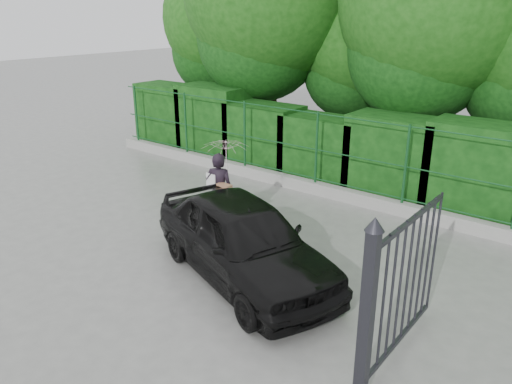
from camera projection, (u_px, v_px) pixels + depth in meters
The scene contains 8 objects.
ground at pixel (173, 252), 9.64m from camera, with size 80.00×80.00×0.00m, color gray.
kerb at pixel (302, 184), 12.90m from camera, with size 14.00×0.25×0.30m, color #9E9E99.
fence at pixel (310, 147), 12.41m from camera, with size 14.13×0.06×1.80m.
hedge at pixel (321, 144), 13.39m from camera, with size 14.20×1.20×2.21m.
trees at pixel (411, 1), 13.08m from camera, with size 17.10×6.15×8.08m.
gate at pixel (385, 294), 6.02m from camera, with size 0.22×2.33×2.36m.
woman at pixel (223, 170), 10.31m from camera, with size 0.98×0.98×1.94m.
car at pixel (243, 239), 8.53m from camera, with size 1.70×4.22×1.44m, color black.
Camera 1 is at (6.61, -5.79, 4.43)m, focal length 35.00 mm.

